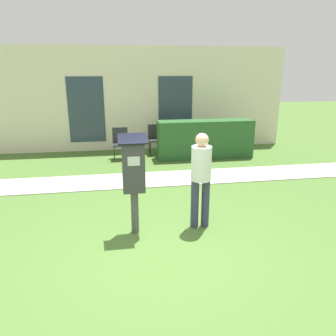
# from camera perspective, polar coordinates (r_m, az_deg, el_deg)

# --- Properties ---
(ground_plane) EXTENTS (40.00, 40.00, 0.00)m
(ground_plane) POSITION_cam_1_polar(r_m,az_deg,el_deg) (4.97, -1.52, -13.67)
(ground_plane) COLOR #476B2D
(sidewalk) EXTENTS (12.00, 1.10, 0.02)m
(sidewalk) POSITION_cam_1_polar(r_m,az_deg,el_deg) (7.75, -4.66, -2.07)
(sidewalk) COLOR #B7B2A8
(sidewalk) RESTS_ON ground
(building_facade) EXTENTS (10.00, 0.26, 3.20)m
(building_facade) POSITION_cam_1_polar(r_m,az_deg,el_deg) (10.65, -6.42, 11.83)
(building_facade) COLOR beige
(building_facade) RESTS_ON ground
(parking_meter) EXTENTS (0.44, 0.31, 1.59)m
(parking_meter) POSITION_cam_1_polar(r_m,az_deg,el_deg) (5.02, -6.01, -0.68)
(parking_meter) COLOR #4C4C4C
(parking_meter) RESTS_ON ground
(person_standing) EXTENTS (0.32, 0.32, 1.58)m
(person_standing) POSITION_cam_1_polar(r_m,az_deg,el_deg) (5.23, 5.76, -0.95)
(person_standing) COLOR #333851
(person_standing) RESTS_ON ground
(outdoor_chair_left) EXTENTS (0.44, 0.44, 0.90)m
(outdoor_chair_left) POSITION_cam_1_polar(r_m,az_deg,el_deg) (9.59, -8.30, 4.73)
(outdoor_chair_left) COLOR #262628
(outdoor_chair_left) RESTS_ON ground
(outdoor_chair_middle) EXTENTS (0.44, 0.44, 0.90)m
(outdoor_chair_middle) POSITION_cam_1_polar(r_m,az_deg,el_deg) (10.05, -2.17, 5.46)
(outdoor_chair_middle) COLOR #262628
(outdoor_chair_middle) RESTS_ON ground
(hedge_row) EXTENTS (2.78, 0.60, 1.10)m
(hedge_row) POSITION_cam_1_polar(r_m,az_deg,el_deg) (9.65, 6.49, 5.01)
(hedge_row) COLOR #285628
(hedge_row) RESTS_ON ground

